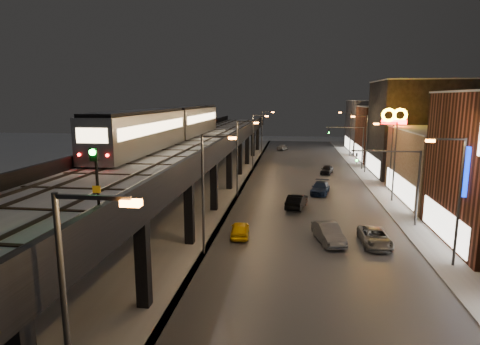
{
  "coord_description": "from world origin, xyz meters",
  "views": [
    {
      "loc": [
        5.79,
        -14.96,
        11.55
      ],
      "look_at": [
        1.1,
        20.07,
        5.0
      ],
      "focal_mm": 30.0,
      "sensor_mm": 36.0,
      "label": 1
    }
  ],
  "objects": [
    {
      "name": "building_d",
      "position": [
        23.99,
        48.0,
        7.08
      ],
      "size": [
        12.2,
        13.2,
        14.16
      ],
      "color": "black",
      "rests_on": "ground"
    },
    {
      "name": "car_onc_dark",
      "position": [
        12.39,
        16.51,
        0.65
      ],
      "size": [
        2.26,
        4.71,
        1.3
      ],
      "primitive_type": "imported",
      "rotation": [
        0.0,
        0.0,
        0.02
      ],
      "color": "slate",
      "rests_on": "ground"
    },
    {
      "name": "car_onc_red",
      "position": [
        11.01,
        47.26,
        0.66
      ],
      "size": [
        2.44,
        4.11,
        1.31
      ],
      "primitive_type": "imported",
      "rotation": [
        0.0,
        0.0,
        -0.25
      ],
      "color": "black",
      "rests_on": "ground"
    },
    {
      "name": "traffic_light_rig_a",
      "position": [
        15.84,
        22.0,
        4.5
      ],
      "size": [
        6.1,
        0.34,
        7.0
      ],
      "color": "#38383A",
      "rests_on": "ground"
    },
    {
      "name": "under_viaduct_pavement",
      "position": [
        -6.0,
        35.0,
        0.03
      ],
      "size": [
        11.0,
        120.0,
        0.06
      ],
      "primitive_type": "cube",
      "color": "#9FA1A8",
      "rests_on": "ground"
    },
    {
      "name": "building_f",
      "position": [
        23.99,
        76.0,
        5.58
      ],
      "size": [
        12.2,
        16.2,
        11.16
      ],
      "color": "#43434B",
      "rests_on": "ground"
    },
    {
      "name": "streetlight_left_4",
      "position": [
        -0.43,
        67.0,
        5.24
      ],
      "size": [
        2.57,
        0.28,
        9.0
      ],
      "color": "#38383A",
      "rests_on": "ground"
    },
    {
      "name": "car_far_white",
      "position": [
        3.38,
        75.4,
        0.68
      ],
      "size": [
        2.75,
        4.27,
        1.35
      ],
      "primitive_type": "imported",
      "rotation": [
        0.0,
        0.0,
        2.83
      ],
      "color": "#92959B",
      "rests_on": "ground"
    },
    {
      "name": "viaduct_trackbed",
      "position": [
        -6.01,
        31.97,
        6.39
      ],
      "size": [
        8.4,
        100.0,
        0.32
      ],
      "color": "#B2B7C1",
      "rests_on": "elevated_viaduct"
    },
    {
      "name": "sidewalk_right",
      "position": [
        17.5,
        35.0,
        0.07
      ],
      "size": [
        4.0,
        120.0,
        0.14
      ],
      "primitive_type": "cube",
      "color": "#9FA1A8",
      "rests_on": "ground"
    },
    {
      "name": "streetlight_right_4",
      "position": [
        16.73,
        67.0,
        5.24
      ],
      "size": [
        2.56,
        0.28,
        9.0
      ],
      "color": "#38383A",
      "rests_on": "ground"
    },
    {
      "name": "sign_carwash",
      "position": [
        18.5,
        14.43,
        5.8
      ],
      "size": [
        1.59,
        0.35,
        8.24
      ],
      "color": "#38383A",
      "rests_on": "ground"
    },
    {
      "name": "sign_mcdonalds",
      "position": [
        18.0,
        36.7,
        8.49
      ],
      "size": [
        3.08,
        0.86,
        10.38
      ],
      "color": "#38383A",
      "rests_on": "ground"
    },
    {
      "name": "streetlight_right_1",
      "position": [
        16.73,
        13.0,
        5.24
      ],
      "size": [
        2.56,
        0.28,
        9.0
      ],
      "color": "#38383A",
      "rests_on": "ground"
    },
    {
      "name": "subway_train",
      "position": [
        -8.5,
        31.15,
        8.52
      ],
      "size": [
        3.19,
        38.5,
        3.82
      ],
      "color": "gray",
      "rests_on": "viaduct_trackbed"
    },
    {
      "name": "car_onc_white",
      "position": [
        9.18,
        33.74,
        0.71
      ],
      "size": [
        2.8,
        5.16,
        1.42
      ],
      "primitive_type": "imported",
      "rotation": [
        0.0,
        0.0,
        -0.17
      ],
      "color": "#0D1832",
      "rests_on": "ground"
    },
    {
      "name": "car_near_white",
      "position": [
        6.28,
        26.76,
        0.76
      ],
      "size": [
        2.48,
        4.83,
        1.52
      ],
      "primitive_type": "imported",
      "rotation": [
        0.0,
        0.0,
        2.94
      ],
      "color": "black",
      "rests_on": "ground"
    },
    {
      "name": "elevated_viaduct",
      "position": [
        -6.0,
        31.84,
        5.62
      ],
      "size": [
        9.0,
        100.0,
        6.3
      ],
      "color": "black",
      "rests_on": "ground"
    },
    {
      "name": "streetlight_right_3",
      "position": [
        16.73,
        49.0,
        5.24
      ],
      "size": [
        2.56,
        0.28,
        9.0
      ],
      "color": "#38383A",
      "rests_on": "ground"
    },
    {
      "name": "streetlight_left_2",
      "position": [
        -0.43,
        31.0,
        5.24
      ],
      "size": [
        2.57,
        0.28,
        9.0
      ],
      "color": "#38383A",
      "rests_on": "ground"
    },
    {
      "name": "road_surface",
      "position": [
        7.5,
        35.0,
        0.03
      ],
      "size": [
        17.0,
        120.0,
        0.06
      ],
      "primitive_type": "cube",
      "color": "#46474D",
      "rests_on": "ground"
    },
    {
      "name": "car_onc_silver",
      "position": [
        8.78,
        16.64,
        0.76
      ],
      "size": [
        2.67,
        4.88,
        1.52
      ],
      "primitive_type": "imported",
      "rotation": [
        0.0,
        0.0,
        0.24
      ],
      "color": "#494C53",
      "rests_on": "ground"
    },
    {
      "name": "building_e",
      "position": [
        23.99,
        62.0,
        5.08
      ],
      "size": [
        12.2,
        12.2,
        10.16
      ],
      "color": "brown",
      "rests_on": "ground"
    },
    {
      "name": "streetlight_left_3",
      "position": [
        -0.43,
        49.0,
        5.24
      ],
      "size": [
        2.57,
        0.28,
        9.0
      ],
      "color": "#38383A",
      "rests_on": "ground"
    },
    {
      "name": "viaduct_parapet_streetside",
      "position": [
        -1.65,
        32.0,
        6.85
      ],
      "size": [
        0.3,
        100.0,
        1.1
      ],
      "primitive_type": "cube",
      "color": "black",
      "rests_on": "elevated_viaduct"
    },
    {
      "name": "streetlight_right_2",
      "position": [
        16.73,
        31.0,
        5.24
      ],
      "size": [
        2.56,
        0.28,
        9.0
      ],
      "color": "#38383A",
      "rests_on": "ground"
    },
    {
      "name": "streetlight_left_0",
      "position": [
        -0.43,
        -5.0,
        5.24
      ],
      "size": [
        2.57,
        0.28,
        9.0
      ],
      "color": "#38383A",
      "rests_on": "ground"
    },
    {
      "name": "car_taxi",
      "position": [
        1.49,
        17.08,
        0.64
      ],
      "size": [
        1.83,
        3.87,
        1.28
      ],
      "primitive_type": "imported",
      "rotation": [
        0.0,
        0.0,
        3.23
      ],
      "color": "yellow",
      "rests_on": "ground"
    },
    {
      "name": "building_c",
      "position": [
        23.99,
        32.0,
        4.08
      ],
      "size": [
        12.2,
        15.2,
        8.16
      ],
      "color": "brown",
      "rests_on": "ground"
    },
    {
      "name": "traffic_light_rig_b",
      "position": [
        15.84,
        52.0,
        4.5
      ],
      "size": [
        6.1,
        0.34,
        7.0
      ],
      "color": "#38383A",
      "rests_on": "ground"
    },
    {
      "name": "streetlight_left_1",
      "position": [
        -0.43,
        13.0,
        5.24
      ],
      "size": [
        2.57,
        0.28,
        9.0
      ],
      "color": "#38383A",
      "rests_on": "ground"
    },
    {
      "name": "rail_signal",
      "position": [
        -2.1,
        0.02,
        8.75
      ],
      "size": [
        0.35,
        0.43,
        3.0
      ],
      "color": "black",
      "rests_on": "viaduct_trackbed"
    },
    {
      "name": "viaduct_parapet_far",
      "position": [
        -10.35,
        32.0,
        6.85
      ],
      "size": [
        0.3,
        100.0,
        1.1
      ],
      "primitive_type": "cube",
      "color": "black",
      "rests_on": "elevated_viaduct"
    }
  ]
}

